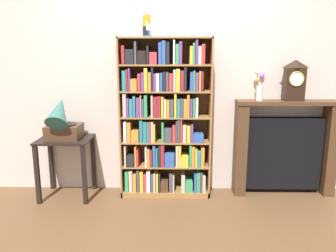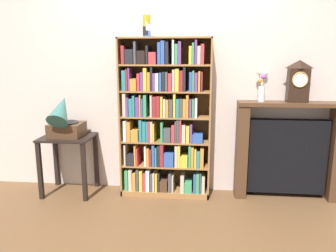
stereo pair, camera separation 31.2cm
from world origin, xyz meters
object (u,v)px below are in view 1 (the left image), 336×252
(gramophone, at_px, (62,121))
(fireplace_mantel, at_px, (284,148))
(flower_vase, at_px, (259,85))
(cup_stack, at_px, (147,26))
(side_table_left, at_px, (66,153))
(bookshelf, at_px, (164,123))
(mantel_clock, at_px, (295,80))

(gramophone, bearing_deg, fireplace_mantel, 4.55)
(gramophone, distance_m, flower_vase, 2.15)
(flower_vase, bearing_deg, fireplace_mantel, 2.49)
(cup_stack, xyz_separation_m, gramophone, (-0.91, -0.12, -0.98))
(side_table_left, distance_m, gramophone, 0.37)
(fireplace_mantel, bearing_deg, flower_vase, -177.51)
(bookshelf, distance_m, side_table_left, 1.13)
(fireplace_mantel, bearing_deg, cup_stack, -177.35)
(side_table_left, bearing_deg, cup_stack, 4.05)
(fireplace_mantel, height_order, mantel_clock, mantel_clock)
(bookshelf, relative_size, gramophone, 3.35)
(side_table_left, relative_size, gramophone, 1.28)
(bookshelf, bearing_deg, fireplace_mantel, 2.33)
(mantel_clock, distance_m, flower_vase, 0.37)
(cup_stack, relative_size, gramophone, 0.42)
(side_table_left, bearing_deg, mantel_clock, 2.57)
(side_table_left, relative_size, flower_vase, 2.01)
(cup_stack, height_order, flower_vase, cup_stack)
(mantel_clock, bearing_deg, side_table_left, -177.43)
(bookshelf, xyz_separation_m, gramophone, (-1.08, -0.14, 0.04))
(bookshelf, xyz_separation_m, mantel_clock, (1.40, 0.03, 0.46))
(bookshelf, bearing_deg, cup_stack, -174.94)
(gramophone, xyz_separation_m, mantel_clock, (2.48, 0.17, 0.42))
(side_table_left, xyz_separation_m, flower_vase, (2.12, 0.12, 0.74))
(cup_stack, distance_m, side_table_left, 1.62)
(bookshelf, bearing_deg, mantel_clock, 1.30)
(fireplace_mantel, relative_size, flower_vase, 3.36)
(bookshelf, relative_size, fireplace_mantel, 1.56)
(gramophone, bearing_deg, flower_vase, 4.86)
(cup_stack, relative_size, side_table_left, 0.33)
(side_table_left, xyz_separation_m, fireplace_mantel, (2.44, 0.13, 0.02))
(gramophone, height_order, flower_vase, flower_vase)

